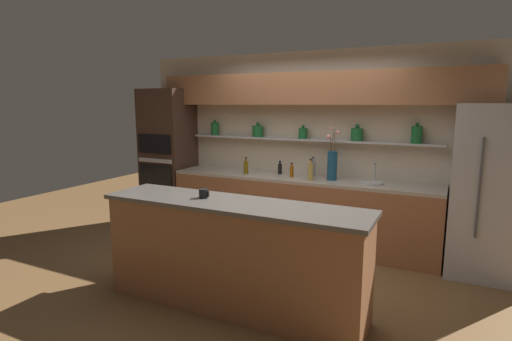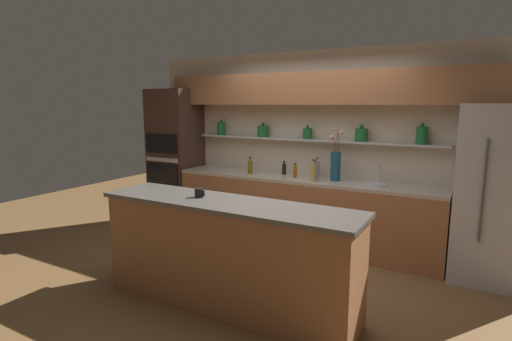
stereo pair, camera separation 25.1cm
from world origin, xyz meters
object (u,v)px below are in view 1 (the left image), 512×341
object	(u,v)px
refrigerator	(493,192)
flower_vase	(332,164)
bottle_spirit_2	(313,168)
bottle_spirit_4	(311,172)
bottle_sauce_3	(280,168)
oven_tower	(168,158)
sink_fixture	(373,181)
bottle_sauce_0	(292,171)
coffee_mug	(203,193)
bottle_spirit_1	(311,171)
bottle_oil_5	(246,167)

from	to	relation	value
refrigerator	flower_vase	bearing A→B (deg)	178.20
bottle_spirit_2	bottle_spirit_4	xyz separation A→B (m)	(0.08, -0.33, 0.01)
refrigerator	bottle_spirit_2	xyz separation A→B (m)	(-2.11, 0.21, 0.08)
bottle_spirit_2	bottle_sauce_3	xyz separation A→B (m)	(-0.47, -0.04, -0.03)
oven_tower	sink_fixture	bearing A→B (deg)	0.23
bottle_sauce_0	coffee_mug	world-z (taller)	bottle_sauce_0
refrigerator	oven_tower	size ratio (longest dim) A/B	0.90
bottle_sauce_3	flower_vase	bearing A→B (deg)	-8.00
bottle_spirit_2	coffee_mug	xyz separation A→B (m)	(-0.40, -2.07, 0.03)
refrigerator	bottle_spirit_4	world-z (taller)	refrigerator
flower_vase	coffee_mug	size ratio (longest dim) A/B	6.42
oven_tower	bottle_spirit_2	xyz separation A→B (m)	(2.32, 0.17, -0.03)
bottle_sauce_0	bottle_spirit_1	distance (m)	0.29
bottle_spirit_4	bottle_oil_5	world-z (taller)	bottle_spirit_4
bottle_spirit_2	flower_vase	bearing A→B (deg)	-26.08
flower_vase	bottle_spirit_1	size ratio (longest dim) A/B	2.63
flower_vase	sink_fixture	distance (m)	0.55
oven_tower	bottle_sauce_3	world-z (taller)	oven_tower
sink_fixture	bottle_oil_5	world-z (taller)	sink_fixture
oven_tower	coffee_mug	world-z (taller)	oven_tower
bottle_spirit_4	bottle_spirit_2	bearing A→B (deg)	103.03
bottle_sauce_3	sink_fixture	bearing A→B (deg)	-5.12
bottle_spirit_2	bottle_spirit_4	bearing A→B (deg)	-76.97
sink_fixture	bottle_sauce_0	world-z (taller)	sink_fixture
bottle_sauce_0	coffee_mug	bearing A→B (deg)	-94.95
flower_vase	bottle_spirit_4	xyz separation A→B (m)	(-0.23, -0.18, -0.09)
refrigerator	bottle_sauce_0	bearing A→B (deg)	179.81
flower_vase	sink_fixture	size ratio (longest dim) A/B	2.48
flower_vase	refrigerator	bearing A→B (deg)	-1.80
bottle_sauce_3	coffee_mug	distance (m)	2.03
bottle_spirit_1	bottle_oil_5	bearing A→B (deg)	179.99
oven_tower	refrigerator	bearing A→B (deg)	-0.47
refrigerator	bottle_sauce_0	xyz separation A→B (m)	(-2.34, 0.01, 0.05)
coffee_mug	flower_vase	bearing A→B (deg)	69.97
bottle_sauce_0	bottle_oil_5	bearing A→B (deg)	-176.84
oven_tower	bottle_sauce_0	world-z (taller)	oven_tower
bottle_spirit_1	bottle_spirit_4	bearing A→B (deg)	-74.01
bottle_spirit_1	flower_vase	bearing A→B (deg)	18.65
bottle_sauce_0	bottle_spirit_1	world-z (taller)	bottle_spirit_1
bottle_spirit_1	bottle_spirit_4	distance (m)	0.10
bottle_spirit_4	oven_tower	bearing A→B (deg)	176.17
bottle_spirit_1	oven_tower	bearing A→B (deg)	178.40
flower_vase	sink_fixture	world-z (taller)	flower_vase
refrigerator	bottle_spirit_1	distance (m)	2.06
refrigerator	flower_vase	size ratio (longest dim) A/B	2.80
bottle_spirit_4	bottle_spirit_1	bearing A→B (deg)	105.99
sink_fixture	bottle_spirit_2	xyz separation A→B (m)	(-0.83, 0.16, 0.08)
sink_fixture	bottle_sauce_3	world-z (taller)	sink_fixture
refrigerator	bottle_sauce_0	distance (m)	2.34
refrigerator	sink_fixture	bearing A→B (deg)	177.80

